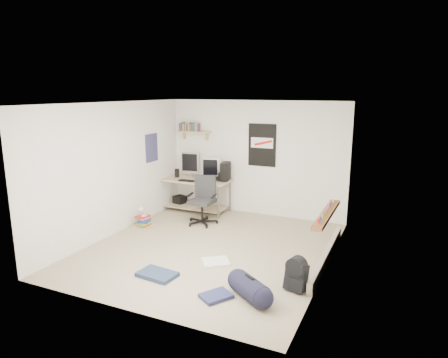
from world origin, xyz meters
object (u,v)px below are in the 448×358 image
at_px(backpack, 296,277).
at_px(book_stack, 144,219).
at_px(office_chair, 202,201).
at_px(desk, 194,195).
at_px(duffel_bag, 250,289).

height_order(backpack, book_stack, backpack).
distance_m(office_chair, book_stack, 1.23).
bearing_deg(desk, book_stack, -122.43).
relative_size(desk, backpack, 4.42).
height_order(desk, duffel_bag, desk).
bearing_deg(book_stack, office_chair, 31.13).
height_order(backpack, duffel_bag, duffel_bag).
xyz_separation_m(office_chair, book_stack, (-1.02, -0.61, -0.34)).
bearing_deg(backpack, duffel_bag, -121.78).
bearing_deg(book_stack, duffel_bag, -31.52).
bearing_deg(office_chair, book_stack, -157.18).
bearing_deg(duffel_bag, office_chair, 164.34).
xyz_separation_m(duffel_bag, book_stack, (-3.00, 1.84, 0.01)).
bearing_deg(desk, office_chair, -66.41).
xyz_separation_m(backpack, duffel_bag, (-0.50, -0.48, -0.06)).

